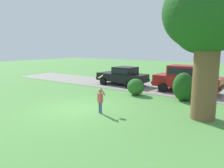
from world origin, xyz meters
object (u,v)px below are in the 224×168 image
at_px(oak_tree_large, 211,19).
at_px(child_thrower, 100,99).
at_px(frisbee, 101,77).
at_px(parked_sedan, 123,75).
at_px(parked_suv, 187,78).

relative_size(oak_tree_large, child_thrower, 4.92).
height_order(child_thrower, frisbee, frisbee).
bearing_deg(child_thrower, oak_tree_large, 26.96).
distance_m(oak_tree_large, frisbee, 5.64).
xyz_separation_m(parked_sedan, frisbee, (2.85, -6.76, 0.86)).
bearing_deg(parked_sedan, parked_suv, 0.26).
height_order(oak_tree_large, parked_suv, oak_tree_large).
bearing_deg(frisbee, oak_tree_large, 18.84).
distance_m(parked_sedan, parked_suv, 5.31).
xyz_separation_m(parked_suv, child_thrower, (-2.04, -7.36, -0.36)).
xyz_separation_m(oak_tree_large, parked_suv, (-2.26, 5.17, -3.27)).
distance_m(oak_tree_large, parked_suv, 6.52).
relative_size(oak_tree_large, frisbee, 20.92).
distance_m(parked_sedan, child_thrower, 8.03).
xyz_separation_m(oak_tree_large, parked_sedan, (-7.56, 5.15, -3.50)).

